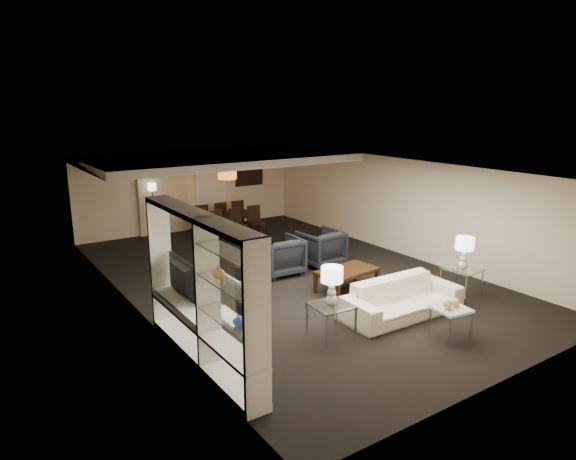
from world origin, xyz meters
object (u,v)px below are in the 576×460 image
(table_lamp_left, at_px, (332,286))
(chair_fr, at_px, (235,214))
(side_table_right, at_px, (461,283))
(chair_nr, at_px, (256,222))
(sofa, at_px, (403,298))
(vase_blue, at_px, (238,320))
(armchair_right, at_px, (321,248))
(chair_nl, at_px, (219,227))
(pendant_light, at_px, (227,175))
(coffee_table, at_px, (347,280))
(armchair_left, at_px, (279,256))
(floor_speaker, at_px, (239,296))
(marble_table, at_px, (450,323))
(side_table_left, at_px, (331,322))
(vase_amber, at_px, (218,272))
(dining_table, at_px, (228,225))
(chair_fm, at_px, (218,216))
(floor_lamp, at_px, (153,210))
(table_lamp_right, at_px, (464,253))
(chair_fl, at_px, (200,219))
(television, at_px, (177,278))
(chair_nm, at_px, (238,224))

(table_lamp_left, distance_m, chair_fr, 8.15)
(side_table_right, bearing_deg, chair_nr, 99.22)
(sofa, xyz_separation_m, vase_blue, (-3.85, -0.74, 0.79))
(armchair_right, distance_m, chair_nl, 3.39)
(pendant_light, relative_size, coffee_table, 0.40)
(armchair_left, xyz_separation_m, table_lamp_left, (-1.10, -3.30, 0.50))
(floor_speaker, bearing_deg, marble_table, -26.19)
(side_table_right, bearing_deg, side_table_left, 180.00)
(coffee_table, xyz_separation_m, table_lamp_left, (-1.70, -1.60, 0.71))
(sofa, distance_m, vase_amber, 4.07)
(table_lamp_left, xyz_separation_m, marble_table, (1.70, -1.10, -0.67))
(dining_table, height_order, chair_fm, chair_fm)
(chair_nr, bearing_deg, armchair_left, -105.13)
(side_table_left, height_order, floor_lamp, floor_lamp)
(table_lamp_right, bearing_deg, floor_lamp, 113.57)
(chair_fl, height_order, chair_fm, same)
(chair_nl, relative_size, chair_fr, 1.00)
(dining_table, relative_size, chair_fl, 1.92)
(armchair_right, distance_m, table_lamp_right, 3.51)
(side_table_left, distance_m, table_lamp_right, 3.46)
(coffee_table, bearing_deg, dining_table, 89.52)
(side_table_left, distance_m, dining_table, 7.35)
(coffee_table, relative_size, side_table_left, 2.00)
(table_lamp_right, height_order, television, television)
(table_lamp_right, bearing_deg, side_table_left, 180.00)
(marble_table, relative_size, floor_lamp, 0.33)
(television, relative_size, chair_nm, 1.21)
(dining_table, xyz_separation_m, chair_fl, (-0.60, 0.65, 0.15))
(pendant_light, distance_m, floor_lamp, 2.55)
(sofa, bearing_deg, chair_fr, 86.66)
(table_lamp_right, relative_size, vase_amber, 3.71)
(armchair_left, xyz_separation_m, chair_nm, (0.65, 3.19, 0.02))
(pendant_light, relative_size, chair_fr, 0.56)
(chair_nl, height_order, chair_fm, same)
(side_table_left, relative_size, television, 0.58)
(sofa, distance_m, armchair_right, 3.36)
(coffee_table, height_order, armchair_left, armchair_left)
(vase_amber, bearing_deg, dining_table, 62.03)
(television, bearing_deg, chair_fr, -35.09)
(chair_fl, bearing_deg, side_table_right, 112.74)
(table_lamp_left, xyz_separation_m, chair_fm, (1.75, 7.79, -0.48))
(vase_blue, distance_m, floor_speaker, 2.38)
(side_table_left, xyz_separation_m, chair_nr, (2.35, 6.49, 0.16))
(table_lamp_right, bearing_deg, television, 165.41)
(vase_blue, distance_m, dining_table, 8.83)
(floor_speaker, height_order, chair_fm, floor_speaker)
(floor_lamp, bearing_deg, marble_table, -78.65)
(vase_blue, bearing_deg, chair_fl, 68.87)
(table_lamp_right, bearing_deg, sofa, 180.00)
(television, height_order, floor_speaker, television)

